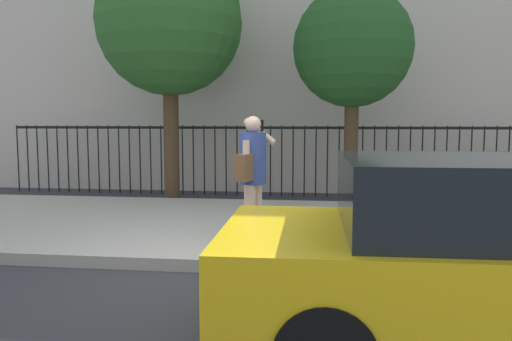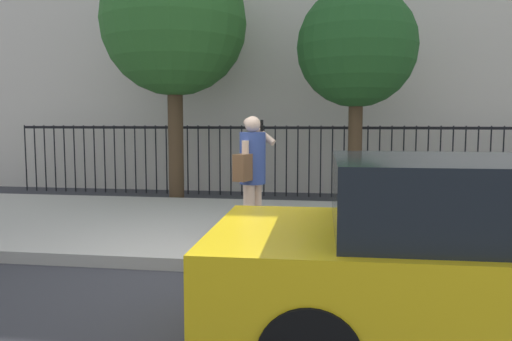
{
  "view_description": "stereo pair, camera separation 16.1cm",
  "coord_description": "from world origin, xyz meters",
  "views": [
    {
      "loc": [
        1.24,
        -5.44,
        1.72
      ],
      "look_at": [
        0.37,
        1.38,
        1.03
      ],
      "focal_mm": 35.47,
      "sensor_mm": 36.0,
      "label": 1
    },
    {
      "loc": [
        1.4,
        -5.42,
        1.72
      ],
      "look_at": [
        0.37,
        1.38,
        1.03
      ],
      "focal_mm": 35.47,
      "sensor_mm": 36.0,
      "label": 2
    }
  ],
  "objects": [
    {
      "name": "ground_plane",
      "position": [
        0.0,
        0.0,
        0.0
      ],
      "size": [
        60.0,
        60.0,
        0.0
      ],
      "primitive_type": "plane",
      "color": "#333338"
    },
    {
      "name": "sidewalk",
      "position": [
        0.0,
        2.2,
        0.07
      ],
      "size": [
        28.0,
        4.4,
        0.15
      ],
      "primitive_type": "cube",
      "color": "#B2ADA3",
      "rests_on": "ground"
    },
    {
      "name": "iron_fence",
      "position": [
        0.0,
        5.9,
        1.02
      ],
      "size": [
        12.03,
        0.04,
        1.6
      ],
      "color": "black",
      "rests_on": "ground"
    },
    {
      "name": "taxi_yellow",
      "position": [
        2.57,
        -1.65,
        0.7
      ],
      "size": [
        4.23,
        1.92,
        1.45
      ],
      "color": "yellow",
      "rests_on": "ground"
    },
    {
      "name": "pedestrian_on_phone",
      "position": [
        0.36,
        1.05,
        1.09
      ],
      "size": [
        0.52,
        0.71,
        1.62
      ],
      "color": "beige",
      "rests_on": "sidewalk"
    },
    {
      "name": "street_bench",
      "position": [
        4.06,
        2.97,
        0.65
      ],
      "size": [
        1.6,
        0.45,
        0.95
      ],
      "color": "brown",
      "rests_on": "sidewalk"
    },
    {
      "name": "street_tree_near",
      "position": [
        -1.83,
        4.77,
        3.68
      ],
      "size": [
        2.98,
        2.98,
        5.2
      ],
      "color": "#4C3823",
      "rests_on": "ground"
    },
    {
      "name": "street_tree_far",
      "position": [
        1.84,
        4.59,
        3.09
      ],
      "size": [
        2.3,
        2.3,
        4.26
      ],
      "color": "#4C3823",
      "rests_on": "ground"
    }
  ]
}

